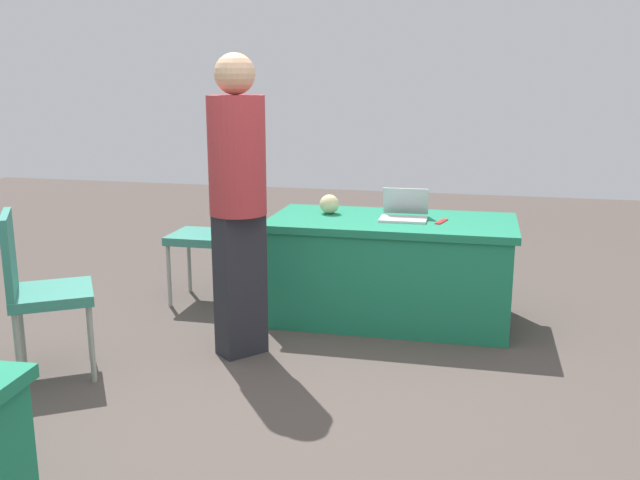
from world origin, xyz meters
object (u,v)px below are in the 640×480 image
at_px(laptop_silver, 404,214).
at_px(chair_tucked_right, 37,283).
at_px(table_foreground, 391,269).
at_px(person_presenter, 238,191).
at_px(chair_tucked_left, 210,228).
at_px(scissors_red, 442,222).
at_px(yarn_ball, 329,204).

bearing_deg(laptop_silver, chair_tucked_right, 36.25).
bearing_deg(table_foreground, person_presenter, 46.13).
bearing_deg(chair_tucked_left, scissors_red, -94.91).
height_order(yarn_ball, scissors_red, yarn_ball).
bearing_deg(yarn_ball, laptop_silver, 171.98).
bearing_deg(laptop_silver, chair_tucked_left, -4.29).
bearing_deg(person_presenter, chair_tucked_left, 71.22).
relative_size(chair_tucked_left, person_presenter, 0.54).
height_order(table_foreground, yarn_ball, yarn_ball).
height_order(chair_tucked_right, laptop_silver, chair_tucked_right).
xyz_separation_m(table_foreground, chair_tucked_right, (1.80, 1.43, 0.19)).
bearing_deg(table_foreground, scissors_red, 174.85).
bearing_deg(scissors_red, person_presenter, -40.78).
bearing_deg(chair_tucked_right, person_presenter, 87.36).
bearing_deg(person_presenter, chair_tucked_right, 160.42).
bearing_deg(table_foreground, chair_tucked_right, 38.48).
distance_m(chair_tucked_right, scissors_red, 2.56).
bearing_deg(chair_tucked_right, laptop_silver, 94.17).
bearing_deg(yarn_ball, table_foreground, 169.14).
height_order(chair_tucked_left, person_presenter, person_presenter).
xyz_separation_m(person_presenter, scissors_red, (-1.15, -0.81, -0.29)).
relative_size(chair_tucked_left, scissors_red, 5.44).
distance_m(person_presenter, scissors_red, 1.44).
relative_size(person_presenter, laptop_silver, 5.59).
distance_m(table_foreground, laptop_silver, 0.41).
bearing_deg(chair_tucked_left, table_foreground, -94.62).
xyz_separation_m(chair_tucked_left, chair_tucked_right, (0.42, 1.52, -0.02)).
bearing_deg(yarn_ball, chair_tucked_right, 48.67).
bearing_deg(laptop_silver, person_presenter, 42.59).
relative_size(laptop_silver, yarn_ball, 2.35).
xyz_separation_m(chair_tucked_right, person_presenter, (-0.99, -0.59, 0.47)).
distance_m(table_foreground, person_presenter, 1.34).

